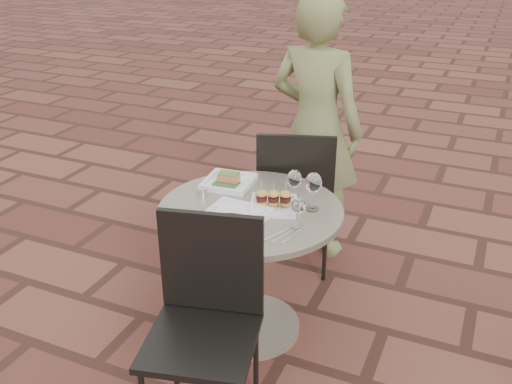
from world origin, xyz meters
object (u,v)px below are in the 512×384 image
at_px(chair_far, 296,190).
at_px(chair_near, 206,307).
at_px(cafe_table, 251,251).
at_px(plate_sliders, 273,202).
at_px(plate_tuna, 234,217).
at_px(plate_salmon, 229,181).
at_px(diner, 316,128).

xyz_separation_m(chair_far, chair_near, (0.05, -1.20, 0.00)).
xyz_separation_m(cafe_table, plate_sliders, (0.10, 0.04, 0.28)).
height_order(cafe_table, plate_tuna, plate_tuna).
xyz_separation_m(plate_salmon, plate_tuna, (0.20, -0.34, -0.00)).
distance_m(plate_salmon, plate_tuna, 0.40).
height_order(plate_sliders, plate_tuna, plate_sliders).
bearing_deg(diner, chair_far, 98.38).
relative_size(cafe_table, chair_near, 0.97).
bearing_deg(chair_near, cafe_table, 82.36).
height_order(chair_far, plate_salmon, chair_far).
bearing_deg(plate_sliders, cafe_table, -156.48).
bearing_deg(plate_tuna, plate_salmon, 119.92).
bearing_deg(chair_far, chair_near, 75.17).
bearing_deg(plate_tuna, chair_far, 88.33).
height_order(chair_near, plate_salmon, chair_near).
bearing_deg(plate_sliders, diner, 95.83).
xyz_separation_m(plate_salmon, plate_sliders, (0.32, -0.15, 0.01)).
bearing_deg(chair_far, cafe_table, 72.19).
xyz_separation_m(cafe_table, chair_near, (0.06, -0.57, 0.07)).
xyz_separation_m(chair_near, plate_tuna, (-0.07, 0.42, 0.20)).
bearing_deg(chair_near, plate_tuna, 86.48).
bearing_deg(diner, cafe_table, 98.28).
bearing_deg(diner, plate_salmon, 82.45).
bearing_deg(chair_far, diner, -107.66).
xyz_separation_m(cafe_table, diner, (0.01, 0.96, 0.35)).
height_order(diner, plate_sliders, diner).
relative_size(diner, plate_sliders, 5.92).
bearing_deg(plate_sliders, plate_tuna, -121.89).
height_order(plate_salmon, plate_tuna, plate_salmon).
xyz_separation_m(diner, plate_salmon, (-0.22, -0.76, -0.08)).
distance_m(diner, plate_tuna, 1.11).
distance_m(chair_near, diner, 1.56).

